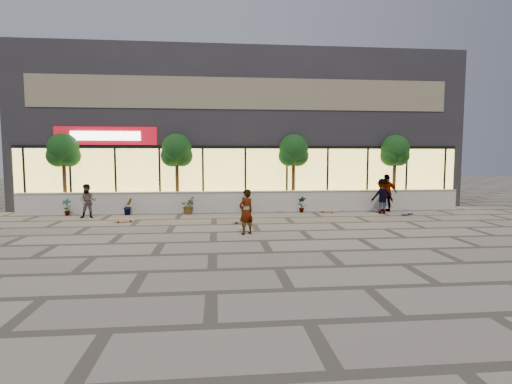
{
  "coord_description": "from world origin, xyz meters",
  "views": [
    {
      "loc": [
        -1.51,
        -12.85,
        2.76
      ],
      "look_at": [
        0.12,
        3.51,
        1.3
      ],
      "focal_mm": 28.0,
      "sensor_mm": 36.0,
      "label": 1
    }
  ],
  "objects": [
    {
      "name": "shrub_c",
      "position": [
        -2.9,
        6.45,
        0.41
      ],
      "size": [
        0.68,
        0.77,
        0.81
      ],
      "primitive_type": "imported",
      "rotation": [
        0.0,
        0.0,
        1.64
      ],
      "color": "#123913",
      "rests_on": "ground"
    },
    {
      "name": "retail_building",
      "position": [
        -0.0,
        12.49,
        4.25
      ],
      "size": [
        24.0,
        9.17,
        8.5
      ],
      "color": "#27272C",
      "rests_on": "ground"
    },
    {
      "name": "planter_wall",
      "position": [
        0.0,
        7.0,
        0.52
      ],
      "size": [
        22.0,
        0.42,
        1.04
      ],
      "color": "silver",
      "rests_on": "ground"
    },
    {
      "name": "skater_right_far",
      "position": [
        6.5,
        5.7,
        0.85
      ],
      "size": [
        1.14,
        0.71,
        1.69
      ],
      "primitive_type": "imported",
      "rotation": [
        0.0,
        0.0,
        3.07
      ],
      "color": "maroon",
      "rests_on": "ground"
    },
    {
      "name": "shrub_d",
      "position": [
        -0.1,
        6.45,
        0.41
      ],
      "size": [
        0.64,
        0.64,
        0.81
      ],
      "primitive_type": "imported",
      "rotation": [
        0.0,
        0.0,
        2.46
      ],
      "color": "#123913",
      "rests_on": "ground"
    },
    {
      "name": "skateboard_right_far",
      "position": [
        7.5,
        5.1,
        0.09
      ],
      "size": [
        0.85,
        0.64,
        0.1
      ],
      "rotation": [
        0.0,
        0.0,
        0.54
      ],
      "color": "#54569A",
      "rests_on": "ground"
    },
    {
      "name": "tree_mideast",
      "position": [
        2.5,
        7.7,
        2.99
      ],
      "size": [
        1.6,
        1.5,
        3.92
      ],
      "color": "#412C17",
      "rests_on": "ground"
    },
    {
      "name": "shrub_e",
      "position": [
        2.7,
        6.45,
        0.41
      ],
      "size": [
        0.46,
        0.35,
        0.81
      ],
      "primitive_type": "imported",
      "rotation": [
        0.0,
        0.0,
        3.28
      ],
      "color": "#123913",
      "rests_on": "ground"
    },
    {
      "name": "skater_center",
      "position": [
        -0.47,
        1.15,
        0.81
      ],
      "size": [
        0.7,
        0.65,
        1.61
      ],
      "primitive_type": "imported",
      "rotation": [
        0.0,
        0.0,
        3.73
      ],
      "color": "silver",
      "rests_on": "ground"
    },
    {
      "name": "skater_right_near",
      "position": [
        7.0,
        6.3,
        0.94
      ],
      "size": [
        1.17,
        0.64,
        1.89
      ],
      "primitive_type": "imported",
      "rotation": [
        0.0,
        0.0,
        3.31
      ],
      "color": "white",
      "rests_on": "ground"
    },
    {
      "name": "shrub_b",
      "position": [
        -5.7,
        6.45,
        0.41
      ],
      "size": [
        0.57,
        0.57,
        0.81
      ],
      "primitive_type": "imported",
      "rotation": [
        0.0,
        0.0,
        0.82
      ],
      "color": "#123913",
      "rests_on": "ground"
    },
    {
      "name": "skateboard_center",
      "position": [
        -0.45,
        3.55,
        0.09
      ],
      "size": [
        0.87,
        0.5,
        0.1
      ],
      "rotation": [
        0.0,
        0.0,
        0.35
      ],
      "color": "brown",
      "rests_on": "ground"
    },
    {
      "name": "tree_east",
      "position": [
        8.0,
        7.7,
        2.99
      ],
      "size": [
        1.6,
        1.5,
        3.92
      ],
      "color": "#412C17",
      "rests_on": "ground"
    },
    {
      "name": "tree_midwest",
      "position": [
        -3.5,
        7.7,
        2.99
      ],
      "size": [
        1.6,
        1.5,
        3.92
      ],
      "color": "#412C17",
      "rests_on": "ground"
    },
    {
      "name": "tree_west",
      "position": [
        -9.0,
        7.7,
        2.99
      ],
      "size": [
        1.6,
        1.5,
        3.92
      ],
      "color": "#412C17",
      "rests_on": "ground"
    },
    {
      "name": "skater_left",
      "position": [
        -7.27,
        5.61,
        0.77
      ],
      "size": [
        0.79,
        0.63,
        1.54
      ],
      "primitive_type": "imported",
      "rotation": [
        0.0,
        0.0,
        0.07
      ],
      "color": "tan",
      "rests_on": "ground"
    },
    {
      "name": "skateboard_left",
      "position": [
        -5.39,
        4.23,
        0.08
      ],
      "size": [
        0.84,
        0.5,
        0.1
      ],
      "rotation": [
        0.0,
        0.0,
        0.39
      ],
      "color": "#B65722",
      "rests_on": "ground"
    },
    {
      "name": "shrub_a",
      "position": [
        -8.5,
        6.45,
        0.41
      ],
      "size": [
        0.43,
        0.29,
        0.81
      ],
      "primitive_type": "imported",
      "color": "#123913",
      "rests_on": "ground"
    },
    {
      "name": "ground",
      "position": [
        0.0,
        0.0,
        0.0
      ],
      "size": [
        80.0,
        80.0,
        0.0
      ],
      "primitive_type": "plane",
      "color": "gray",
      "rests_on": "ground"
    },
    {
      "name": "skateboard_right_near",
      "position": [
        3.93,
        6.2,
        0.08
      ],
      "size": [
        0.8,
        0.44,
        0.09
      ],
      "rotation": [
        0.0,
        0.0,
        -0.32
      ],
      "color": "#A06634",
      "rests_on": "ground"
    }
  ]
}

